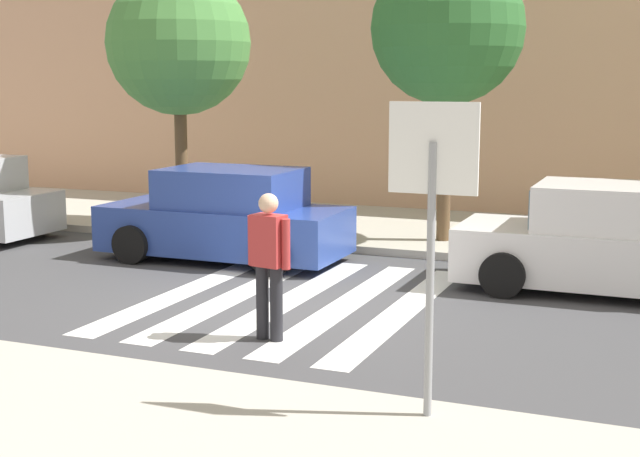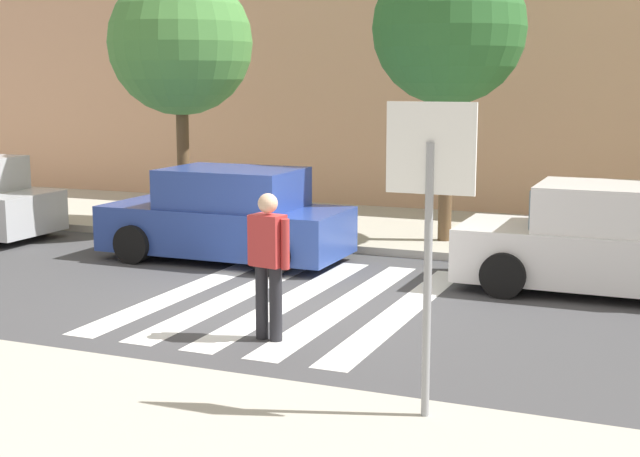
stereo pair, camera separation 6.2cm
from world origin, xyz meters
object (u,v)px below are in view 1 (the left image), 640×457
stop_sign (432,190)px  parked_car_white (608,242)px  street_tree_west (179,43)px  parked_car_blue (226,217)px  street_tree_center (448,29)px  pedestrian_crossing (269,258)px

stop_sign → parked_car_white: 6.10m
street_tree_west → parked_car_blue: bearing=-44.1°
stop_sign → parked_car_blue: (-5.10, 5.86, -1.38)m
parked_car_blue → street_tree_center: (3.09, 2.44, 3.14)m
stop_sign → parked_car_white: (1.00, 5.86, -1.38)m
stop_sign → street_tree_center: size_ratio=0.53×
pedestrian_crossing → parked_car_white: size_ratio=0.42×
parked_car_white → street_tree_center: (-3.01, 2.44, 3.14)m
parked_car_blue → pedestrian_crossing: bearing=-55.9°
street_tree_west → pedestrian_crossing: bearing=-51.5°
street_tree_west → street_tree_center: 5.12m
parked_car_blue → parked_car_white: (6.10, 0.00, 0.00)m
pedestrian_crossing → street_tree_west: size_ratio=0.35×
pedestrian_crossing → parked_car_white: (3.44, 3.92, -0.25)m
pedestrian_crossing → street_tree_center: bearing=86.2°
stop_sign → pedestrian_crossing: stop_sign is taller
stop_sign → street_tree_west: 10.66m
street_tree_west → street_tree_center: size_ratio=0.97×
stop_sign → parked_car_blue: 7.89m
street_tree_west → street_tree_center: (5.09, 0.51, 0.19)m
parked_car_blue → street_tree_west: street_tree_west is taller
street_tree_center → parked_car_blue: bearing=-141.6°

